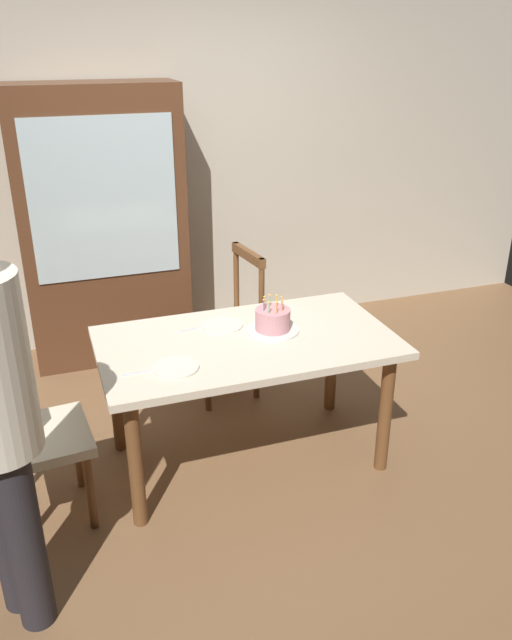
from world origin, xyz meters
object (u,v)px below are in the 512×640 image
object	(u,v)px
plate_far_side	(222,325)
dining_table	(247,356)
birthday_cake	(273,321)
plate_near_celebrant	(176,368)
chair_spindle_back	(225,327)
chair_upholstered	(18,428)
china_cabinet	(103,228)

from	to	relation	value
plate_far_side	dining_table	bearing A→B (deg)	-68.43
dining_table	birthday_cake	bearing A→B (deg)	15.94
plate_near_celebrant	chair_spindle_back	distance (m)	1.11
birthday_cake	chair_upholstered	distance (m)	1.34
chair_spindle_back	china_cabinet	bearing A→B (deg)	127.49
plate_far_side	china_cabinet	world-z (taller)	china_cabinet
birthday_cake	china_cabinet	bearing A→B (deg)	114.11
plate_near_celebrant	china_cabinet	distance (m)	1.76
chair_spindle_back	chair_upholstered	bearing A→B (deg)	-144.61
dining_table	chair_upholstered	world-z (taller)	chair_upholstered
chair_upholstered	plate_far_side	bearing A→B (deg)	17.05
plate_far_side	chair_spindle_back	world-z (taller)	chair_spindle_back
birthday_cake	dining_table	bearing A→B (deg)	-164.06
plate_far_side	chair_upholstered	xyz separation A→B (m)	(-1.07, -0.33, -0.21)
birthday_cake	chair_spindle_back	world-z (taller)	chair_spindle_back
chair_upholstered	china_cabinet	distance (m)	1.86
plate_near_celebrant	china_cabinet	size ratio (longest dim) A/B	0.12
chair_upholstered	china_cabinet	bearing A→B (deg)	69.62
birthday_cake	chair_spindle_back	bearing A→B (deg)	94.66
chair_spindle_back	chair_upholstered	xyz separation A→B (m)	(-1.25, -0.89, 0.07)
plate_far_side	chair_spindle_back	size ratio (longest dim) A/B	0.23
dining_table	plate_far_side	xyz separation A→B (m)	(-0.08, 0.19, 0.10)
plate_near_celebrant	plate_far_side	bearing A→B (deg)	48.34
china_cabinet	dining_table	bearing A→B (deg)	-71.61
birthday_cake	chair_spindle_back	xyz separation A→B (m)	(-0.06, 0.70, -0.33)
chair_upholstered	birthday_cake	bearing A→B (deg)	7.94
plate_near_celebrant	plate_far_side	world-z (taller)	same
birthday_cake	plate_far_side	xyz separation A→B (m)	(-0.23, 0.15, -0.05)
plate_far_side	chair_spindle_back	distance (m)	0.65
plate_far_side	plate_near_celebrant	bearing A→B (deg)	-131.66
plate_far_side	china_cabinet	size ratio (longest dim) A/B	0.12
dining_table	plate_near_celebrant	size ratio (longest dim) A/B	6.89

